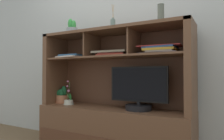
{
  "coord_description": "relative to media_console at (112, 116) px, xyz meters",
  "views": [
    {
      "loc": [
        1.07,
        -1.93,
        0.82
      ],
      "look_at": [
        0.0,
        0.0,
        0.87
      ],
      "focal_mm": 33.61,
      "sensor_mm": 36.0,
      "label": 1
    }
  ],
  "objects": [
    {
      "name": "back_wall",
      "position": [
        0.0,
        0.26,
        1.01
      ],
      "size": [
        6.0,
        0.02,
        2.8
      ],
      "primitive_type": "cube",
      "color": "#B2B8B6",
      "rests_on": "ground"
    },
    {
      "name": "media_console",
      "position": [
        0.0,
        0.0,
        0.0
      ],
      "size": [
        1.64,
        0.5,
        1.3
      ],
      "color": "brown",
      "rests_on": "ground"
    },
    {
      "name": "tv_monitor",
      "position": [
        0.3,
        -0.02,
        0.26
      ],
      "size": [
        0.59,
        0.26,
        0.43
      ],
      "color": "black",
      "rests_on": "media_console"
    },
    {
      "name": "potted_orchid",
      "position": [
        -0.55,
        -0.05,
        0.12
      ],
      "size": [
        0.12,
        0.12,
        0.28
      ],
      "color": "beige",
      "rests_on": "media_console"
    },
    {
      "name": "potted_fern",
      "position": [
        -0.71,
        0.02,
        0.17
      ],
      "size": [
        0.17,
        0.17,
        0.21
      ],
      "color": "#B56F4B",
      "rests_on": "media_console"
    },
    {
      "name": "magazine_stack_left",
      "position": [
        0.52,
        -0.01,
        0.66
      ],
      "size": [
        0.41,
        0.25,
        0.08
      ],
      "color": "slate",
      "rests_on": "media_console"
    },
    {
      "name": "magazine_stack_centre",
      "position": [
        0.01,
        -0.01,
        0.65
      ],
      "size": [
        0.4,
        0.27,
        0.05
      ],
      "color": "#AD3E2F",
      "rests_on": "media_console"
    },
    {
      "name": "magazine_stack_right",
      "position": [
        -0.49,
        -0.06,
        0.64
      ],
      "size": [
        0.32,
        0.29,
        0.03
      ],
      "color": "beige",
      "rests_on": "media_console"
    },
    {
      "name": "diffuser_bottle",
      "position": [
        0.0,
        0.01,
        0.97
      ],
      "size": [
        0.05,
        0.05,
        0.28
      ],
      "color": "slate",
      "rests_on": "media_console"
    },
    {
      "name": "potted_succulent",
      "position": [
        -0.54,
        -0.01,
        0.97
      ],
      "size": [
        0.15,
        0.15,
        0.19
      ],
      "color": "gray",
      "rests_on": "media_console"
    },
    {
      "name": "ceramic_vase",
      "position": [
        0.53,
        -0.04,
        1.0
      ],
      "size": [
        0.06,
        0.06,
        0.18
      ],
      "color": "#5B6256",
      "rests_on": "media_console"
    }
  ]
}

